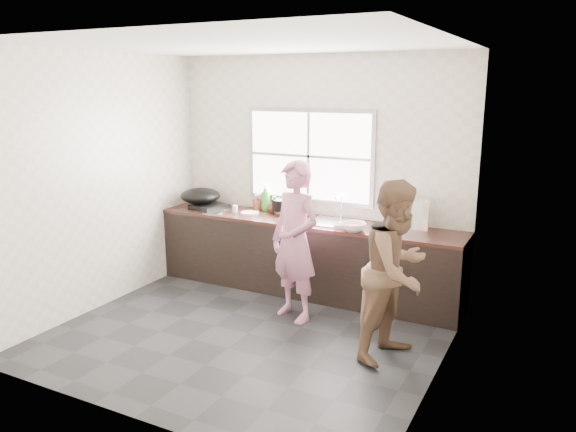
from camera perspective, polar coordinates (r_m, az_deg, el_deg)
The scene contains 30 objects.
floor at distance 5.59m, azimuth -4.04°, elevation -11.85°, with size 3.60×3.20×0.01m, color #252527.
ceiling at distance 5.08m, azimuth -4.56°, elevation 17.05°, with size 3.60×3.20×0.01m, color silver.
wall_back at distance 6.57m, azimuth 3.04°, elevation 4.34°, with size 3.60×0.01×2.70m, color beige.
wall_left at distance 6.29m, azimuth -18.50°, elevation 3.27°, with size 0.01×3.20×2.70m, color beige.
wall_right at distance 4.51m, azimuth 15.67°, elevation -0.24°, with size 0.01×3.20×2.70m, color beige.
wall_front at distance 3.93m, azimuth -16.58°, elevation -2.29°, with size 3.60×0.01×2.70m, color beige.
cabinet at distance 6.50m, azimuth 1.80°, elevation -4.25°, with size 3.60×0.62×0.82m, color black.
countertop at distance 6.39m, azimuth 1.83°, elevation -0.57°, with size 3.60×0.64×0.04m, color #341A15.
sink at distance 6.24m, azimuth 4.73°, elevation -0.70°, with size 0.55×0.45×0.02m, color silver.
faucet at distance 6.39m, azimuth 5.44°, elevation 0.95°, with size 0.02×0.02×0.30m, color silver.
window_frame at distance 6.57m, azimuth 2.21°, elevation 6.11°, with size 1.60×0.05×1.10m, color #9EA0A5.
window_glazing at distance 6.54m, azimuth 2.12°, elevation 6.09°, with size 1.50×0.01×1.00m, color white.
woman at distance 5.67m, azimuth 0.72°, elevation -3.12°, with size 0.56×0.37×1.53m, color pink.
person_side at distance 4.95m, azimuth 11.00°, elevation -5.47°, with size 0.77×0.60×1.59m, color brown.
cutting_board at distance 6.63m, azimuth 0.51°, elevation 0.32°, with size 0.45×0.45×0.04m, color black.
cleaver at distance 6.49m, azimuth 0.16°, elevation 0.23°, with size 0.18×0.09×0.01m, color silver.
bowl_mince at distance 6.24m, azimuth 0.15°, elevation -0.46°, with size 0.22×0.22×0.05m, color silver.
bowl_crabs at distance 5.94m, azimuth 6.64°, elevation -1.17°, with size 0.22×0.22×0.07m, color white.
bowl_held at distance 6.04m, azimuth 5.26°, elevation -0.97°, with size 0.17×0.17×0.05m, color silver.
black_pot at distance 6.67m, azimuth -0.60°, elevation 0.97°, with size 0.24×0.24×0.17m, color black.
plate_food at distance 6.71m, azimuth -3.90°, elevation 0.33°, with size 0.22×0.22×0.02m, color white.
bottle_green at distance 6.82m, azimuth -2.31°, elevation 1.91°, with size 0.13×0.13×0.33m, color green.
bottle_brown_tall at distance 6.82m, azimuth -3.09°, elevation 1.27°, with size 0.08×0.08×0.18m, color #512014.
bottle_brown_short at distance 6.70m, azimuth -1.40°, elevation 1.07°, with size 0.14×0.14×0.18m, color #4F1F13.
glass_jar at distance 6.78m, azimuth -5.39°, elevation 0.74°, with size 0.06×0.06×0.09m, color silver.
burner at distance 7.02m, azimuth -8.01°, elevation 0.97°, with size 0.37×0.37×0.06m, color black.
wok at distance 7.06m, azimuth -8.88°, elevation 2.05°, with size 0.49×0.49×0.19m, color black.
dish_rack at distance 6.01m, azimuth 12.29°, elevation 0.09°, with size 0.45×0.32×0.34m, color silver.
pot_lid_left at distance 6.82m, azimuth -7.62°, elevation 0.43°, with size 0.28×0.28×0.01m, color #ABAFB2.
pot_lid_right at distance 7.00m, azimuth -7.10°, elevation 0.79°, with size 0.27×0.27×0.01m, color silver.
Camera 1 is at (2.65, -4.32, 2.36)m, focal length 35.00 mm.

